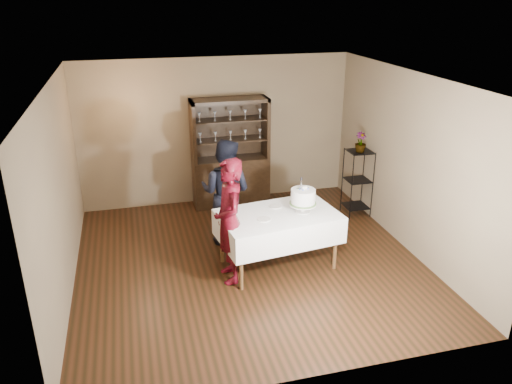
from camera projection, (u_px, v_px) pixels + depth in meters
floor at (249, 261)px, 7.48m from camera, size 5.00×5.00×0.00m
ceiling at (248, 80)px, 6.46m from camera, size 5.00×5.00×0.00m
back_wall at (216, 131)px, 9.21m from camera, size 5.00×0.02×2.70m
wall_left at (59, 194)px, 6.38m from camera, size 0.02×5.00×2.70m
wall_right at (409, 163)px, 7.55m from camera, size 0.02×5.00×2.70m
china_hutch at (231, 170)px, 9.29m from camera, size 1.40×0.48×2.00m
plant_etagere at (358, 180)px, 8.84m from camera, size 0.42×0.42×1.20m
cake_table at (278, 226)px, 7.14m from camera, size 1.79×1.24×0.84m
woman at (230, 221)px, 6.73m from camera, size 0.45×0.66×1.77m
man at (226, 192)px, 7.76m from camera, size 1.05×0.99×1.71m
cake at (303, 198)px, 7.05m from camera, size 0.39×0.39×0.54m
plate_near at (264, 219)px, 6.88m from camera, size 0.21×0.21×0.01m
plate_far at (275, 206)px, 7.28m from camera, size 0.24×0.24×0.01m
potted_plant at (361, 142)px, 8.52m from camera, size 0.22×0.22×0.35m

